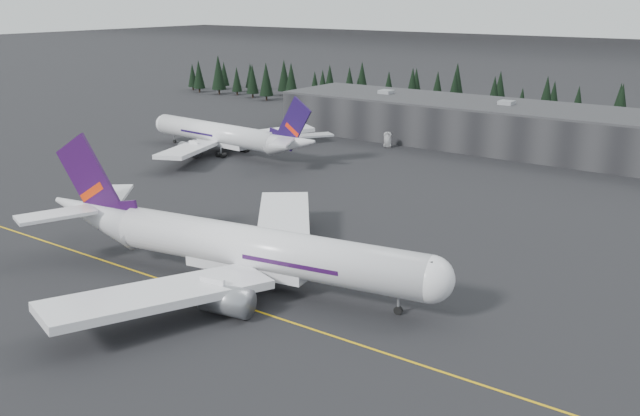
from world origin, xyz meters
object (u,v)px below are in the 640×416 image
Objects in this scene: jet_main at (231,245)px; gse_vehicle_a at (388,145)px; jet_parked at (229,136)px; terminal at (539,130)px.

gse_vehicle_a is at bearing 97.90° from jet_main.
jet_parked is 13.28× the size of gse_vehicle_a.
jet_parked reaches higher than terminal.
terminal is 120.91m from jet_main.
terminal is at bearing 77.78° from jet_main.
terminal is 86.94m from jet_parked.
jet_main is (-5.43, -120.79, -0.36)m from terminal.
jet_main is 106.23m from gse_vehicle_a.
jet_main is 15.13× the size of gse_vehicle_a.
jet_main reaches higher than terminal.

